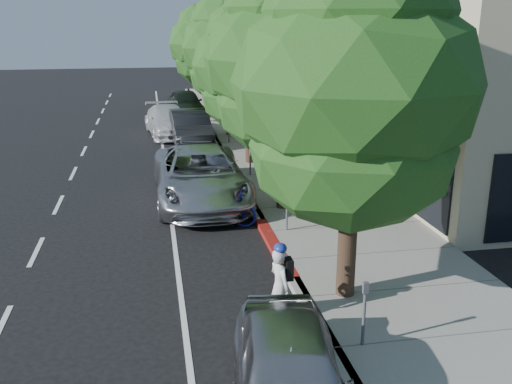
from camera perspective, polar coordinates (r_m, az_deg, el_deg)
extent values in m
plane|color=black|center=(14.28, 2.77, -7.31)|extent=(120.00, 120.00, 0.00)
cube|color=gray|center=(22.10, 3.90, 1.77)|extent=(4.60, 56.00, 0.15)
cube|color=#9E998E|center=(21.66, -2.01, 1.48)|extent=(0.30, 56.00, 0.15)
cube|color=maroon|center=(15.14, 1.91, -5.52)|extent=(0.32, 4.00, 0.15)
cube|color=#BBAE90|center=(33.23, 12.24, 12.56)|extent=(10.00, 36.00, 7.00)
cylinder|color=black|center=(12.23, 9.11, -5.10)|extent=(0.40, 0.40, 2.63)
ellipsoid|color=#1C4414|center=(11.62, 9.59, 4.40)|extent=(4.20, 4.20, 3.36)
ellipsoid|color=#1C4414|center=(11.41, 9.90, 10.67)|extent=(4.95, 4.95, 3.96)
ellipsoid|color=#1C4414|center=(11.35, 10.27, 17.48)|extent=(3.71, 3.71, 2.97)
cylinder|color=black|center=(17.70, 2.75, 2.18)|extent=(0.40, 0.40, 2.70)
ellipsoid|color=#1C4414|center=(17.28, 2.85, 8.99)|extent=(4.15, 4.15, 3.32)
ellipsoid|color=#1C4414|center=(17.14, 2.91, 13.33)|extent=(4.89, 4.89, 3.91)
ellipsoid|color=#1C4414|center=(17.11, 2.98, 17.97)|extent=(3.67, 3.67, 2.93)
cylinder|color=black|center=(23.47, -0.58, 5.43)|extent=(0.40, 0.40, 2.32)
ellipsoid|color=#1C4414|center=(23.17, -0.59, 9.86)|extent=(4.02, 4.02, 3.21)
ellipsoid|color=#1C4414|center=(23.06, -0.60, 12.64)|extent=(4.73, 4.73, 3.78)
ellipsoid|color=#1C4414|center=(23.00, -0.61, 15.61)|extent=(3.54, 3.54, 2.84)
cylinder|color=black|center=(29.29, -2.60, 7.96)|extent=(0.40, 0.40, 2.54)
ellipsoid|color=#1C4414|center=(29.04, -2.66, 11.85)|extent=(4.10, 4.10, 3.28)
ellipsoid|color=#1C4414|center=(28.95, -2.69, 14.28)|extent=(4.82, 4.82, 3.85)
ellipsoid|color=#1C4414|center=(28.92, -2.73, 16.86)|extent=(3.61, 3.61, 2.89)
cylinder|color=black|center=(35.18, -3.96, 9.41)|extent=(0.40, 0.40, 2.47)
ellipsoid|color=#1C4414|center=(34.98, -4.03, 12.56)|extent=(3.44, 3.44, 2.75)
ellipsoid|color=#1C4414|center=(34.91, -4.07, 14.53)|extent=(4.05, 4.05, 3.24)
ellipsoid|color=#1C4414|center=(34.87, -4.12, 16.61)|extent=(3.04, 3.04, 2.43)
cylinder|color=black|center=(41.11, -4.94, 10.41)|extent=(0.40, 0.40, 2.36)
ellipsoid|color=#1C4414|center=(40.94, -5.01, 12.99)|extent=(4.47, 4.47, 3.57)
ellipsoid|color=#1C4414|center=(40.88, -5.05, 14.60)|extent=(5.26, 5.26, 4.20)
ellipsoid|color=#1C4414|center=(40.84, -5.10, 16.30)|extent=(3.94, 3.94, 3.15)
imported|color=silver|center=(11.46, 2.39, -9.36)|extent=(0.54, 0.66, 1.58)
imported|color=navy|center=(16.65, -3.43, -1.73)|extent=(2.15, 1.21, 1.07)
imported|color=#BDBCC1|center=(18.89, -5.57, 1.59)|extent=(2.96, 6.33, 1.75)
imported|color=black|center=(27.68, -6.59, 6.40)|extent=(1.94, 5.07, 1.65)
imported|color=silver|center=(30.21, -8.76, 7.05)|extent=(2.65, 5.33, 1.49)
imported|color=black|center=(36.31, -7.03, 8.85)|extent=(2.25, 4.77, 1.58)
imported|color=#9F9EA3|center=(9.00, 3.37, -17.93)|extent=(2.28, 4.45, 1.45)
imported|color=black|center=(21.12, 6.40, 3.54)|extent=(1.01, 0.92, 1.68)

